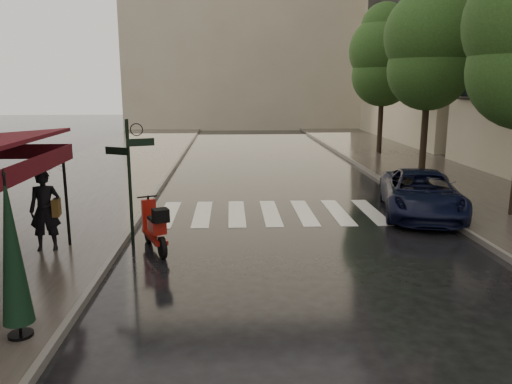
{
  "coord_description": "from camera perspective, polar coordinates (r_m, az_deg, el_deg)",
  "views": [
    {
      "loc": [
        1.22,
        -8.91,
        3.87
      ],
      "look_at": [
        1.82,
        2.6,
        1.4
      ],
      "focal_mm": 35.0,
      "sensor_mm": 36.0,
      "label": 1
    }
  ],
  "objects": [
    {
      "name": "ground",
      "position": [
        9.79,
        -10.1,
        -11.39
      ],
      "size": [
        120.0,
        120.0,
        0.0
      ],
      "primitive_type": "plane",
      "color": "black",
      "rests_on": "ground"
    },
    {
      "name": "sidewalk_near",
      "position": [
        22.01,
        -18.0,
        1.53
      ],
      "size": [
        6.0,
        60.0,
        0.12
      ],
      "primitive_type": "cube",
      "color": "#38332D",
      "rests_on": "ground"
    },
    {
      "name": "sidewalk_far",
      "position": [
        23.09,
        20.09,
        1.85
      ],
      "size": [
        5.5,
        60.0,
        0.12
      ],
      "primitive_type": "cube",
      "color": "#38332D",
      "rests_on": "ground"
    },
    {
      "name": "curb_near",
      "position": [
        21.42,
        -10.1,
        1.7
      ],
      "size": [
        0.12,
        60.0,
        0.16
      ],
      "primitive_type": "cube",
      "color": "#595651",
      "rests_on": "ground"
    },
    {
      "name": "curb_far",
      "position": [
        22.14,
        13.41,
        1.89
      ],
      "size": [
        0.12,
        60.0,
        0.16
      ],
      "primitive_type": "cube",
      "color": "#595651",
      "rests_on": "ground"
    },
    {
      "name": "crosswalk",
      "position": [
        15.5,
        3.61,
        -2.37
      ],
      "size": [
        7.85,
        3.2,
        0.01
      ],
      "color": "silver",
      "rests_on": "ground"
    },
    {
      "name": "signpost",
      "position": [
        12.32,
        -14.25,
        2.2
      ],
      "size": [
        1.17,
        0.29,
        3.1
      ],
      "color": "black",
      "rests_on": "ground"
    },
    {
      "name": "haussmann_far",
      "position": [
        38.48,
        21.73,
        19.31
      ],
      "size": [
        8.0,
        16.0,
        18.5
      ],
      "primitive_type": "cube",
      "color": "tan",
      "rests_on": "ground"
    },
    {
      "name": "backdrop_building",
      "position": [
        47.34,
        -0.85,
        19.53
      ],
      "size": [
        22.0,
        6.0,
        20.0
      ],
      "primitive_type": "cube",
      "color": "tan",
      "rests_on": "ground"
    },
    {
      "name": "tree_mid",
      "position": [
        22.55,
        19.32,
        15.82
      ],
      "size": [
        3.8,
        3.8,
        8.34
      ],
      "color": "black",
      "rests_on": "sidewalk_far"
    },
    {
      "name": "tree_far",
      "position": [
        29.21,
        14.39,
        14.84
      ],
      "size": [
        3.8,
        3.8,
        8.16
      ],
      "color": "black",
      "rests_on": "sidewalk_far"
    },
    {
      "name": "pedestrian_with_umbrella",
      "position": [
        12.28,
        -23.24,
        1.52
      ],
      "size": [
        1.25,
        1.27,
        2.57
      ],
      "rotation": [
        0.0,
        0.0,
        0.13
      ],
      "color": "black",
      "rests_on": "sidewalk_near"
    },
    {
      "name": "scooter",
      "position": [
        12.07,
        -11.46,
        -4.06
      ],
      "size": [
        0.93,
        1.73,
        1.21
      ],
      "rotation": [
        0.0,
        0.0,
        0.39
      ],
      "color": "black",
      "rests_on": "ground"
    },
    {
      "name": "parked_car",
      "position": [
        15.94,
        18.34,
        -0.13
      ],
      "size": [
        3.24,
        5.16,
        1.33
      ],
      "primitive_type": "imported",
      "rotation": [
        0.0,
        0.0,
        -0.23
      ],
      "color": "black",
      "rests_on": "ground"
    },
    {
      "name": "parasol_front",
      "position": [
        8.21,
        -26.13,
        -6.0
      ],
      "size": [
        0.46,
        0.46,
        2.56
      ],
      "color": "black",
      "rests_on": "sidewalk_near"
    }
  ]
}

